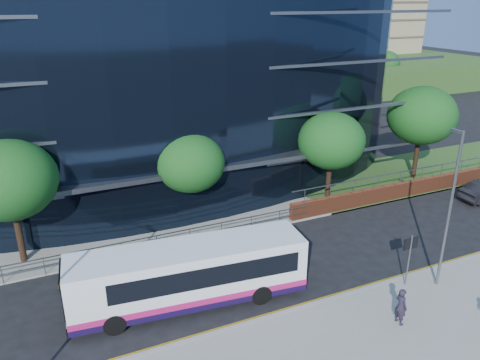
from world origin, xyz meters
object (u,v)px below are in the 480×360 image
streetlight_east (450,207)px  pedestrian (401,306)px  city_bus (191,274)px  street_sign (410,250)px  tree_far_c (331,141)px  tree_dist_e (305,68)px  tree_dist_f (386,63)px  tree_far_b (190,163)px  tree_far_d (422,116)px  tree_far_a (9,180)px

streetlight_east → pedestrian: (-3.88, -1.60, -3.41)m
city_bus → pedestrian: size_ratio=6.40×
street_sign → tree_far_c: 11.14m
tree_dist_e → tree_dist_f: (16.00, 2.00, -0.33)m
streetlight_east → city_bus: streetlight_east is taller
tree_far_b → tree_dist_e: (27.00, 30.50, 0.33)m
tree_far_c → city_bus: tree_far_c is taller
tree_far_d → tree_dist_f: tree_far_d is taller
tree_far_b → tree_dist_e: tree_dist_e is taller
street_sign → tree_far_c: (2.50, 10.59, 2.39)m
tree_far_b → tree_far_c: bearing=-2.9°
pedestrian → tree_dist_e: bearing=-28.0°
tree_far_c → pedestrian: size_ratio=3.70×
tree_far_c → tree_dist_f: size_ratio=1.08×
tree_far_a → city_bus: 10.87m
tree_far_d → pedestrian: (-13.88, -13.78, -4.16)m
tree_dist_e → city_bus: size_ratio=0.58×
tree_far_a → tree_dist_f: (53.00, 33.00, -0.65)m
tree_far_a → tree_dist_e: (37.00, 31.00, -0.33)m
tree_far_d → pedestrian: tree_far_d is taller
tree_dist_e → streetlight_east: streetlight_east is taller
tree_far_c → streetlight_east: 11.22m
tree_far_c → streetlight_east: streetlight_east is taller
tree_dist_f → city_bus: bearing=-138.6°
tree_far_b → tree_far_d: size_ratio=0.81×
pedestrian → city_bus: bearing=53.9°
tree_dist_e → pedestrian: bearing=-116.6°
tree_dist_e → city_bus: (-29.71, -38.36, -2.95)m
street_sign → tree_far_c: tree_far_c is taller
tree_dist_f → pedestrian: bearing=-129.6°
tree_far_d → streetlight_east: bearing=-129.4°
tree_far_d → city_bus: 23.54m
tree_far_a → tree_far_c: 20.00m
tree_far_a → tree_far_b: 10.03m
tree_far_c → tree_far_d: tree_far_d is taller
tree_far_c → city_bus: 14.98m
tree_dist_e → tree_far_d: bearing=-104.9°
tree_dist_e → pedestrian: size_ratio=3.70×
street_sign → pedestrian: (-2.38, -2.19, -1.12)m
street_sign → city_bus: 10.72m
tree_far_b → tree_dist_f: same height
street_sign → tree_far_a: bearing=148.8°
tree_far_a → tree_dist_f: tree_far_a is taller
tree_far_c → tree_dist_e: size_ratio=1.00×
tree_far_a → streetlight_east: (19.00, -11.17, -0.42)m
tree_dist_f → tree_far_c: bearing=-135.0°
street_sign → tree_far_d: 16.61m
pedestrian → streetlight_east: bearing=-68.9°
streetlight_east → city_bus: size_ratio=0.71×
tree_far_d → tree_dist_e: size_ratio=1.14×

